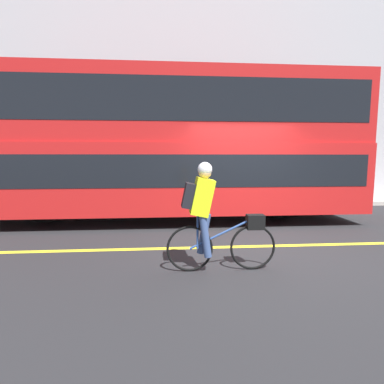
{
  "coord_description": "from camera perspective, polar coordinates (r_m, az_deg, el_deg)",
  "views": [
    {
      "loc": [
        -1.77,
        -5.47,
        1.7
      ],
      "look_at": [
        -1.28,
        0.54,
        1.0
      ],
      "focal_mm": 28.0,
      "sensor_mm": 36.0,
      "label": 1
    }
  ],
  "objects": [
    {
      "name": "building_facade",
      "position": [
        12.59,
        3.9,
        21.65
      ],
      "size": [
        60.0,
        0.3,
        9.93
      ],
      "color": "#9E9EA3",
      "rests_on": "ground_plane"
    },
    {
      "name": "ground_plane",
      "position": [
        6.0,
        12.94,
        -10.02
      ],
      "size": [
        80.0,
        80.0,
        0.0
      ],
      "primitive_type": "plane",
      "color": "#232326"
    },
    {
      "name": "cyclist_on_bike",
      "position": [
        4.43,
        3.51,
        -4.07
      ],
      "size": [
        1.65,
        0.32,
        1.63
      ],
      "color": "black",
      "rests_on": "ground_plane"
    },
    {
      "name": "road_center_line",
      "position": [
        5.99,
        12.97,
        -10.01
      ],
      "size": [
        50.0,
        0.14,
        0.01
      ],
      "primitive_type": "cube",
      "color": "yellow",
      "rests_on": "ground_plane"
    },
    {
      "name": "bus",
      "position": [
        8.1,
        -5.3,
        9.54
      ],
      "size": [
        10.13,
        2.53,
        3.8
      ],
      "color": "black",
      "rests_on": "ground_plane"
    },
    {
      "name": "sidewalk_curb",
      "position": [
        11.15,
        4.57,
        -1.8
      ],
      "size": [
        60.0,
        1.99,
        0.14
      ],
      "color": "#A8A399",
      "rests_on": "ground_plane"
    }
  ]
}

